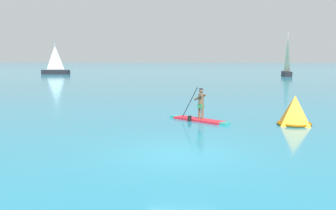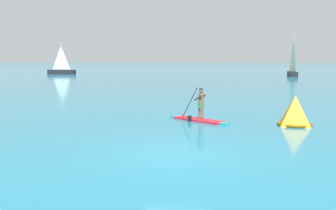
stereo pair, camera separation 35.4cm
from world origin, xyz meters
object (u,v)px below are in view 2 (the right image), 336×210
object	(u,v)px
race_marker_buoy	(295,112)
sailboat_right_horizon	(293,70)
paddleboarder_mid_center	(199,115)
sailboat_left_horizon	(62,70)

from	to	relation	value
race_marker_buoy	sailboat_right_horizon	size ratio (longest dim) A/B	0.26
race_marker_buoy	sailboat_right_horizon	world-z (taller)	sailboat_right_horizon
sailboat_right_horizon	race_marker_buoy	bearing A→B (deg)	172.45
paddleboarder_mid_center	race_marker_buoy	xyz separation A→B (m)	(4.51, -0.54, 0.32)
paddleboarder_mid_center	race_marker_buoy	world-z (taller)	paddleboarder_mid_center
paddleboarder_mid_center	sailboat_left_horizon	bearing A→B (deg)	-22.81
paddleboarder_mid_center	sailboat_right_horizon	world-z (taller)	sailboat_right_horizon
sailboat_left_horizon	sailboat_right_horizon	bearing A→B (deg)	176.83
paddleboarder_mid_center	sailboat_left_horizon	distance (m)	58.65
race_marker_buoy	sailboat_right_horizon	distance (m)	49.63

